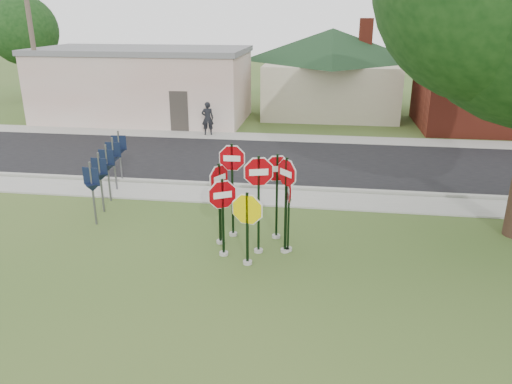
# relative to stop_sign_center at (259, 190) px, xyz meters

# --- Properties ---
(ground) EXTENTS (120.00, 120.00, 0.00)m
(ground) POSITION_rel_stop_sign_center_xyz_m (-0.20, -1.35, -1.78)
(ground) COLOR #35541F
(ground) RESTS_ON ground
(sidewalk_near) EXTENTS (60.00, 1.60, 0.06)m
(sidewalk_near) POSITION_rel_stop_sign_center_xyz_m (-0.20, 4.15, -1.75)
(sidewalk_near) COLOR gray
(sidewalk_near) RESTS_ON ground
(road) EXTENTS (60.00, 7.00, 0.04)m
(road) POSITION_rel_stop_sign_center_xyz_m (-0.20, 8.65, -1.76)
(road) COLOR black
(road) RESTS_ON ground
(sidewalk_far) EXTENTS (60.00, 1.60, 0.06)m
(sidewalk_far) POSITION_rel_stop_sign_center_xyz_m (-0.20, 12.95, -1.75)
(sidewalk_far) COLOR gray
(sidewalk_far) RESTS_ON ground
(curb) EXTENTS (60.00, 0.20, 0.14)m
(curb) POSITION_rel_stop_sign_center_xyz_m (-0.20, 5.15, -1.71)
(curb) COLOR gray
(curb) RESTS_ON ground
(stop_sign_center) EXTENTS (1.04, 0.31, 2.83)m
(stop_sign_center) POSITION_rel_stop_sign_center_xyz_m (0.00, 0.00, 0.00)
(stop_sign_center) COLOR #9D9A92
(stop_sign_center) RESTS_ON ground
(stop_sign_yellow) EXTENTS (1.11, 0.24, 2.08)m
(stop_sign_yellow) POSITION_rel_stop_sign_center_xyz_m (-0.19, -0.71, -0.55)
(stop_sign_yellow) COLOR #9D9A92
(stop_sign_yellow) RESTS_ON ground
(stop_sign_left) EXTENTS (0.94, 0.52, 2.26)m
(stop_sign_left) POSITION_rel_stop_sign_center_xyz_m (-0.90, -0.30, -0.42)
(stop_sign_left) COLOR #9D9A92
(stop_sign_left) RESTS_ON ground
(stop_sign_right) EXTENTS (0.71, 0.76, 2.77)m
(stop_sign_right) POSITION_rel_stop_sign_center_xyz_m (0.71, 0.11, -0.06)
(stop_sign_right) COLOR #9D9A92
(stop_sign_right) RESTS_ON ground
(stop_sign_back_right) EXTENTS (1.01, 0.27, 2.61)m
(stop_sign_back_right) POSITION_rel_stop_sign_center_xyz_m (0.38, 0.98, -0.17)
(stop_sign_back_right) COLOR #9D9A92
(stop_sign_back_right) RESTS_ON ground
(stop_sign_back_left) EXTENTS (1.02, 0.24, 2.86)m
(stop_sign_back_left) POSITION_rel_stop_sign_center_xyz_m (-0.88, 0.96, 0.01)
(stop_sign_back_left) COLOR #9D9A92
(stop_sign_back_left) RESTS_ON ground
(stop_sign_far_right) EXTENTS (0.24, 1.00, 2.30)m
(stop_sign_far_right) POSITION_rel_stop_sign_center_xyz_m (0.78, 0.20, -0.39)
(stop_sign_far_right) COLOR #9D9A92
(stop_sign_far_right) RESTS_ON ground
(stop_sign_far_left) EXTENTS (0.50, 0.87, 2.43)m
(stop_sign_far_left) POSITION_rel_stop_sign_center_xyz_m (-1.14, 0.40, -0.30)
(stop_sign_far_left) COLOR #9D9A92
(stop_sign_far_left) RESTS_ON ground
(route_sign_row) EXTENTS (1.43, 4.63, 2.00)m
(route_sign_row) POSITION_rel_stop_sign_center_xyz_m (-5.60, 3.15, -0.56)
(route_sign_row) COLOR #59595E
(route_sign_row) RESTS_ON ground
(building_stucco) EXTENTS (12.20, 6.20, 4.20)m
(building_stucco) POSITION_rel_stop_sign_center_xyz_m (-9.20, 16.65, 0.37)
(building_stucco) COLOR silver
(building_stucco) RESTS_ON ground
(building_house) EXTENTS (11.60, 11.60, 6.20)m
(building_house) POSITION_rel_stop_sign_center_xyz_m (1.81, 20.65, 1.86)
(building_house) COLOR #C1B799
(building_house) RESTS_ON ground
(utility_pole_near) EXTENTS (2.20, 0.26, 9.50)m
(utility_pole_near) POSITION_rel_stop_sign_center_xyz_m (-14.20, 13.85, 3.18)
(utility_pole_near) COLOR #4F4035
(utility_pole_near) RESTS_ON ground
(bg_tree_left) EXTENTS (4.90, 4.90, 7.35)m
(bg_tree_left) POSITION_rel_stop_sign_center_xyz_m (-20.20, 22.65, 3.09)
(bg_tree_left) COLOR black
(bg_tree_left) RESTS_ON ground
(pedestrian) EXTENTS (0.71, 0.56, 1.73)m
(pedestrian) POSITION_rel_stop_sign_center_xyz_m (-4.49, 13.02, -0.86)
(pedestrian) COLOR black
(pedestrian) RESTS_ON sidewalk_far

